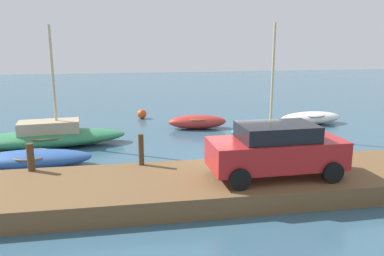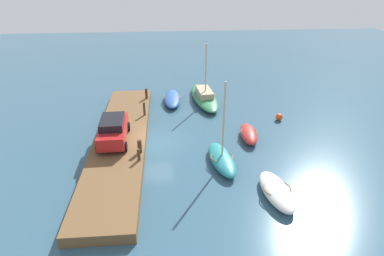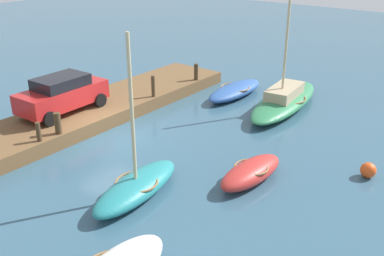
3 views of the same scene
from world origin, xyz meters
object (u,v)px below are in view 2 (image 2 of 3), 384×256
marker_buoy (279,117)px  parked_car (113,129)px  mooring_post_west (146,94)px  rowboat_teal (222,159)px  mooring_post_mid_west (144,109)px  dinghy_red (249,134)px  mooring_post_mid_east (140,146)px  rowboat_white (277,191)px  mooring_post_east (139,155)px  sailboat_green (204,96)px  rowboat_blue (172,99)px

marker_buoy → parked_car: bearing=-74.5°
mooring_post_west → marker_buoy: (4.05, 10.83, -0.79)m
rowboat_teal → parked_car: size_ratio=1.33×
mooring_post_mid_west → marker_buoy: bearing=87.3°
dinghy_red → mooring_post_west: bearing=-127.4°
rowboat_teal → mooring_post_mid_west: 8.35m
marker_buoy → dinghy_red: bearing=-48.3°
mooring_post_mid_west → mooring_post_mid_east: 5.73m
mooring_post_mid_west → mooring_post_mid_east: mooring_post_mid_west is taller
rowboat_white → mooring_post_east: (-3.30, -7.62, 0.65)m
parked_car → mooring_post_west: bearing=164.7°
mooring_post_mid_east → rowboat_teal: bearing=81.1°
sailboat_green → mooring_post_mid_east: size_ratio=8.00×
mooring_post_west → mooring_post_mid_east: (9.26, 0.00, -0.01)m
mooring_post_mid_east → mooring_post_mid_west: bearing=180.0°
rowboat_teal → parked_car: bearing=-116.9°
mooring_post_west → mooring_post_mid_east: 9.26m
rowboat_white → rowboat_blue: size_ratio=0.86×
parked_car → marker_buoy: (-3.52, 12.66, -1.21)m
dinghy_red → mooring_post_west: (-6.89, -7.64, 0.70)m
sailboat_green → rowboat_white: (13.93, 2.39, -0.11)m
sailboat_green → rowboat_teal: bearing=-6.5°
mooring_post_mid_west → mooring_post_mid_east: size_ratio=1.19×
mooring_post_mid_east → parked_car: (-1.69, -1.84, 0.42)m
sailboat_green → marker_buoy: (4.51, 5.60, -0.18)m
mooring_post_mid_west → marker_buoy: (0.52, 10.83, -0.87)m
marker_buoy → rowboat_white: bearing=-18.8°
rowboat_white → mooring_post_mid_east: bearing=-124.1°
mooring_post_west → parked_car: size_ratio=0.22×
sailboat_green → parked_car: 10.74m
sailboat_green → rowboat_white: bearing=3.7°
dinghy_red → parked_car: parked_car is taller
rowboat_teal → rowboat_blue: bearing=-172.0°
mooring_post_mid_west → mooring_post_mid_east: bearing=0.0°
sailboat_green → mooring_post_east: bearing=-32.2°
rowboat_white → marker_buoy: bearing=156.1°
dinghy_red → mooring_post_mid_east: (2.37, -7.64, 0.69)m
dinghy_red → parked_car: bearing=-81.2°
dinghy_red → rowboat_white: (6.58, -0.02, -0.02)m
marker_buoy → rowboat_blue: bearing=-118.0°
mooring_post_east → parked_car: size_ratio=0.19×
rowboat_teal → mooring_post_east: size_ratio=7.04×
dinghy_red → sailboat_green: sailboat_green is taller
mooring_post_mid_west → parked_car: parked_car is taller
dinghy_red → mooring_post_east: (3.28, -7.64, 0.64)m
rowboat_teal → mooring_post_west: rowboat_teal is taller
parked_car → mooring_post_mid_west: bearing=153.9°
sailboat_green → mooring_post_mid_east: bearing=-34.3°
rowboat_teal → parked_car: rowboat_teal is taller
dinghy_red → rowboat_white: size_ratio=0.85×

